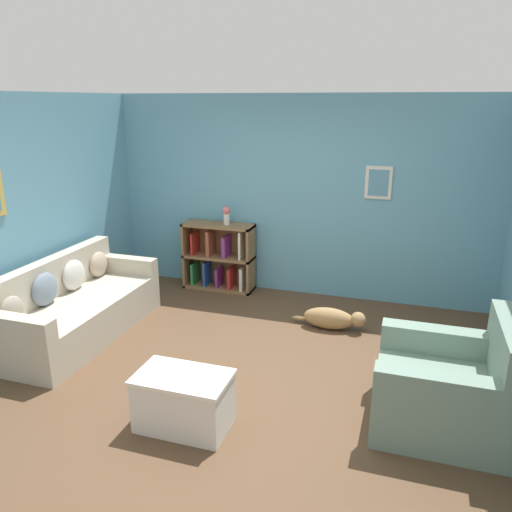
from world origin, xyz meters
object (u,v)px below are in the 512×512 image
at_px(bookshelf, 220,257).
at_px(dog, 332,318).
at_px(couch, 75,308).
at_px(coffee_table, 184,399).
at_px(recliner_chair, 451,389).
at_px(vase, 227,214).

relative_size(bookshelf, dog, 1.13).
bearing_deg(bookshelf, couch, -117.89).
xyz_separation_m(coffee_table, dog, (0.83, 2.15, -0.12)).
distance_m(bookshelf, coffee_table, 3.12).
xyz_separation_m(couch, bookshelf, (0.98, 1.85, 0.13)).
height_order(recliner_chair, dog, recliner_chair).
height_order(couch, coffee_table, couch).
height_order(bookshelf, vase, vase).
relative_size(dog, vase, 3.45).
xyz_separation_m(dog, vase, (-1.59, 0.82, 0.93)).
height_order(coffee_table, dog, coffee_table).
xyz_separation_m(bookshelf, dog, (1.71, -0.84, -0.31)).
height_order(recliner_chair, vase, vase).
distance_m(couch, bookshelf, 2.10).
bearing_deg(couch, vase, 59.04).
height_order(coffee_table, vase, vase).
bearing_deg(vase, couch, -120.96).
xyz_separation_m(couch, vase, (1.10, 1.83, 0.75)).
bearing_deg(recliner_chair, coffee_table, -161.95).
bearing_deg(coffee_table, dog, 68.87).
distance_m(dog, vase, 2.02).
bearing_deg(dog, recliner_chair, -51.60).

